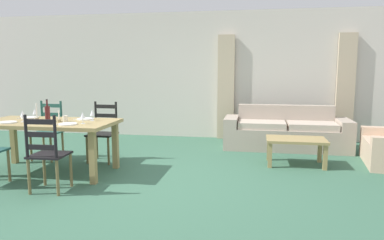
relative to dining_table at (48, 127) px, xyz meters
The scene contains 25 objects.
ground_plane 1.67m from the dining_table, ahead, with size 9.60×9.60×0.02m, color #37614B.
wall_far 3.58m from the dining_table, 64.23° to the left, with size 9.60×0.16×2.70m, color beige.
curtain_panel_left 3.81m from the dining_table, 52.90° to the left, with size 0.35×0.08×2.20m, color #BFAB8C.
curtain_panel_right 5.59m from the dining_table, 32.82° to the left, with size 0.35×0.08×2.20m, color #BFAB8C.
dining_table is the anchor object (origin of this frame).
dining_chair_near_right 0.91m from the dining_table, 59.53° to the right, with size 0.44×0.42×0.96m.
dining_chair_far_left 0.90m from the dining_table, 122.36° to the left, with size 0.43×0.41×0.96m.
dining_chair_far_right 0.93m from the dining_table, 57.33° to the left, with size 0.43×0.41×0.96m.
dinner_plate_near_left 0.52m from the dining_table, 150.95° to the right, with size 0.24×0.24×0.02m, color white.
dinner_plate_near_right 0.52m from the dining_table, 29.05° to the right, with size 0.24×0.24×0.02m, color white.
fork_near_right 0.40m from the dining_table, 39.81° to the right, with size 0.02×0.17×0.01m, color silver.
dinner_plate_far_left 0.52m from the dining_table, 150.95° to the left, with size 0.24×0.24×0.02m, color white.
fork_far_left 0.66m from the dining_table, 157.38° to the left, with size 0.02×0.17×0.01m, color silver.
dinner_plate_far_right 0.52m from the dining_table, 29.05° to the left, with size 0.24×0.24×0.02m, color white.
fork_far_right 0.40m from the dining_table, 39.81° to the left, with size 0.02×0.17×0.01m, color silver.
wine_bottle 0.21m from the dining_table, 53.90° to the right, with size 0.07×0.07×0.32m.
wine_glass_near_left 0.38m from the dining_table, 156.76° to the right, with size 0.06×0.06×0.16m.
wine_glass_near_right 0.65m from the dining_table, 12.44° to the right, with size 0.06×0.06×0.16m.
wine_glass_far_left 0.38m from the dining_table, 154.30° to the left, with size 0.06×0.06×0.16m.
wine_glass_far_right 0.65m from the dining_table, 13.88° to the left, with size 0.06×0.06×0.16m.
coffee_cup_primary 0.31m from the dining_table, ahead, with size 0.07×0.07×0.09m, color beige.
candle_tall 0.24m from the dining_table, behind, with size 0.05×0.05×0.25m.
candle_short 0.24m from the dining_table, 11.31° to the right, with size 0.05×0.05×0.17m.
couch 4.17m from the dining_table, 32.95° to the left, with size 2.28×0.81×0.80m.
coffee_table 3.71m from the dining_table, 16.42° to the left, with size 0.90×0.56×0.42m.
Camera 1 is at (1.37, -4.44, 1.48)m, focal length 33.35 mm.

